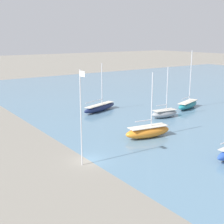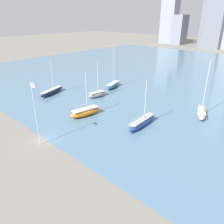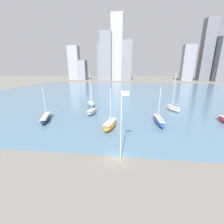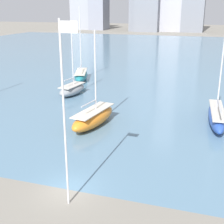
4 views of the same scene
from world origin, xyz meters
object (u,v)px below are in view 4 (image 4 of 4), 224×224
object	(u,v)px
flag_pole	(65,113)
sailboat_gray	(72,89)
sailboat_orange	(93,117)
sailboat_blue	(217,116)
sailboat_teal	(81,75)

from	to	relation	value
flag_pole	sailboat_gray	world-z (taller)	flag_pole
sailboat_orange	sailboat_blue	size ratio (longest dim) A/B	1.03
flag_pole	sailboat_blue	size ratio (longest dim) A/B	1.19
sailboat_orange	sailboat_teal	xyz separation A→B (m)	(-11.08, 22.43, -0.11)
sailboat_teal	sailboat_gray	size ratio (longest dim) A/B	1.27
sailboat_orange	sailboat_blue	bearing A→B (deg)	29.61
sailboat_orange	sailboat_teal	bearing A→B (deg)	125.34
flag_pole	sailboat_teal	bearing A→B (deg)	111.72
sailboat_gray	sailboat_blue	world-z (taller)	sailboat_blue
sailboat_teal	sailboat_gray	bearing A→B (deg)	-92.58
sailboat_gray	sailboat_teal	bearing A→B (deg)	113.05
flag_pole	sailboat_blue	world-z (taller)	flag_pole
sailboat_teal	sailboat_gray	xyz separation A→B (m)	(2.94, -10.59, -0.02)
sailboat_orange	sailboat_teal	size ratio (longest dim) A/B	0.81
sailboat_orange	sailboat_teal	distance (m)	25.01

